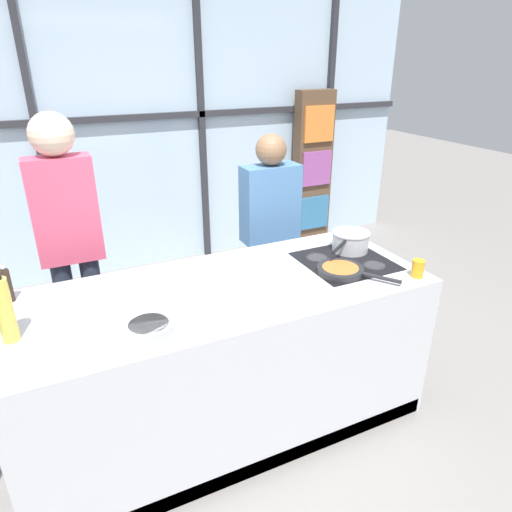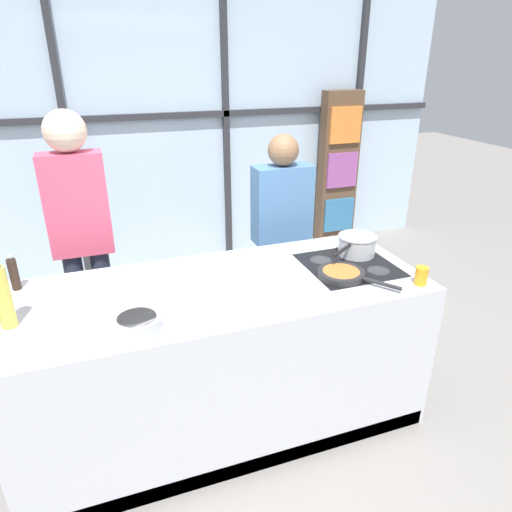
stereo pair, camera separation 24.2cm
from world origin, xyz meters
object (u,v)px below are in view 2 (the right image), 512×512
(spectator_center_left, at_px, (281,227))
(oil_bottle, at_px, (3,297))
(pepper_grinder, at_px, (14,273))
(juice_glass_near, at_px, (421,276))
(mixing_bowl, at_px, (137,323))
(white_plate, at_px, (118,287))
(frying_pan, at_px, (342,274))
(saucepan, at_px, (357,245))
(spectator_far_left, at_px, (81,228))

(spectator_center_left, relative_size, oil_bottle, 4.88)
(pepper_grinder, bearing_deg, juice_glass_near, -18.27)
(spectator_center_left, height_order, juice_glass_near, spectator_center_left)
(mixing_bowl, bearing_deg, juice_glass_near, -2.20)
(white_plate, xyz_separation_m, oil_bottle, (-0.50, -0.22, 0.15))
(mixing_bowl, relative_size, pepper_grinder, 1.07)
(frying_pan, xyz_separation_m, saucepan, (0.24, 0.25, 0.05))
(white_plate, bearing_deg, oil_bottle, -156.67)
(mixing_bowl, bearing_deg, frying_pan, 8.07)
(saucepan, height_order, mixing_bowl, saucepan)
(pepper_grinder, bearing_deg, white_plate, -19.08)
(spectator_far_left, distance_m, oil_bottle, 0.94)
(juice_glass_near, bearing_deg, mixing_bowl, 177.80)
(spectator_far_left, distance_m, white_plate, 0.70)
(spectator_far_left, xyz_separation_m, spectator_center_left, (1.40, 0.00, -0.17))
(spectator_center_left, bearing_deg, pepper_grinder, 15.61)
(saucepan, height_order, juice_glass_near, saucepan)
(saucepan, xyz_separation_m, white_plate, (-1.45, 0.03, -0.06))
(frying_pan, bearing_deg, oil_bottle, 177.57)
(spectator_center_left, distance_m, pepper_grinder, 1.82)
(spectator_far_left, relative_size, spectator_center_left, 1.14)
(spectator_center_left, distance_m, oil_bottle, 1.95)
(white_plate, bearing_deg, saucepan, -1.33)
(spectator_far_left, relative_size, saucepan, 4.64)
(white_plate, relative_size, mixing_bowl, 1.28)
(white_plate, bearing_deg, spectator_center_left, 28.30)
(frying_pan, height_order, white_plate, frying_pan)
(spectator_far_left, distance_m, frying_pan, 1.68)
(frying_pan, bearing_deg, spectator_far_left, 145.27)
(saucepan, relative_size, juice_glass_near, 3.78)
(pepper_grinder, bearing_deg, mixing_bowl, -47.91)
(spectator_far_left, bearing_deg, juice_glass_near, 145.91)
(spectator_center_left, distance_m, juice_glass_near, 1.22)
(frying_pan, height_order, juice_glass_near, juice_glass_near)
(spectator_center_left, bearing_deg, spectator_far_left, 0.00)
(saucepan, xyz_separation_m, mixing_bowl, (-1.39, -0.42, -0.03))
(saucepan, xyz_separation_m, pepper_grinder, (-1.96, 0.21, 0.03))
(frying_pan, xyz_separation_m, white_plate, (-1.21, 0.29, -0.01))
(spectator_far_left, height_order, juice_glass_near, spectator_far_left)
(saucepan, height_order, pepper_grinder, pepper_grinder)
(saucepan, bearing_deg, spectator_center_left, 107.30)
(white_plate, distance_m, pepper_grinder, 0.55)
(frying_pan, xyz_separation_m, oil_bottle, (-1.71, 0.07, 0.13))
(white_plate, xyz_separation_m, mixing_bowl, (0.06, -0.45, 0.03))
(saucepan, bearing_deg, spectator_far_left, 156.66)
(saucepan, height_order, white_plate, saucepan)
(spectator_far_left, bearing_deg, mixing_bowl, 101.30)
(juice_glass_near, bearing_deg, oil_bottle, 171.92)
(spectator_far_left, bearing_deg, spectator_center_left, -180.00)
(mixing_bowl, xyz_separation_m, juice_glass_near, (1.51, -0.06, 0.01))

